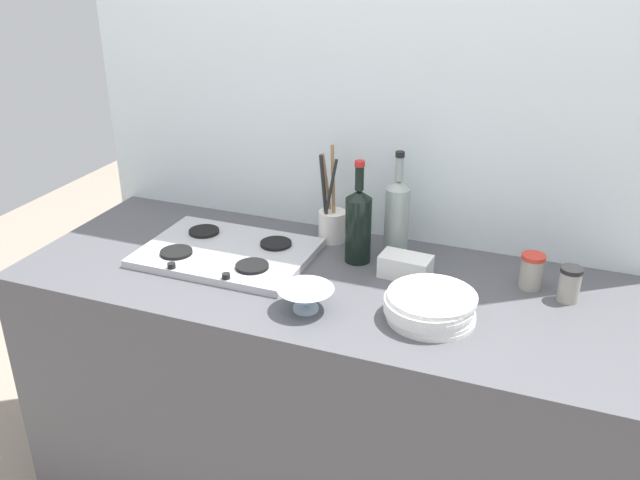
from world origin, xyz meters
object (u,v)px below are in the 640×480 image
Objects in this scene: wine_bottle_leftmost at (358,224)px; condiment_jar_rear at (532,271)px; mixing_bowl at (306,298)px; wine_bottle_mid_left at (397,216)px; butter_dish at (405,266)px; stovetop_hob at (227,252)px; condiment_jar_front at (570,284)px; plate_stack at (430,307)px; utensil_crock at (332,221)px.

condiment_jar_rear is (0.51, 0.02, -0.07)m from wine_bottle_leftmost.
wine_bottle_leftmost is 2.09× the size of mixing_bowl.
wine_bottle_mid_left is 2.19× the size of mixing_bowl.
wine_bottle_mid_left reaches higher than butter_dish.
condiment_jar_front is (1.00, 0.10, 0.04)m from stovetop_hob.
stovetop_hob is at bearing 168.51° from plate_stack.
butter_dish is at bearing -17.06° from wine_bottle_leftmost.
wine_bottle_mid_left is at bearing 171.19° from condiment_jar_rear.
condiment_jar_rear is (0.41, -0.06, -0.08)m from wine_bottle_mid_left.
condiment_jar_rear is (0.64, -0.10, -0.01)m from utensil_crock.
wine_bottle_mid_left is 0.53m from condiment_jar_front.
condiment_jar_front is at bearing 35.14° from plate_stack.
butter_dish is 0.47× the size of utensil_crock.
condiment_jar_front reaches higher than plate_stack.
butter_dish is (-0.12, 0.21, -0.00)m from plate_stack.
mixing_bowl is 0.65m from condiment_jar_rear.
wine_bottle_leftmost is (-0.28, 0.26, 0.09)m from plate_stack.
plate_stack is 0.40m from wine_bottle_mid_left.
condiment_jar_rear is (0.35, 0.07, 0.02)m from butter_dish.
wine_bottle_mid_left is 0.44m from mixing_bowl.
utensil_crock is 3.15× the size of condiment_jar_front.
condiment_jar_rear is at bearing 159.13° from condiment_jar_front.
mixing_bowl is at bearing -147.55° from condiment_jar_rear.
utensil_crock reaches higher than stovetop_hob.
stovetop_hob is 1.61× the size of wine_bottle_leftmost.
utensil_crock is at bearing 41.63° from stovetop_hob.
wine_bottle_mid_left is 0.23m from utensil_crock.
plate_stack is 0.55m from utensil_crock.
plate_stack is 0.24m from butter_dish.
condiment_jar_rear reaches higher than mixing_bowl.
utensil_crock reaches higher than butter_dish.
wine_bottle_leftmost is 3.13× the size of condiment_jar_rear.
wine_bottle_mid_left reaches higher than utensil_crock.
wine_bottle_mid_left is 3.28× the size of condiment_jar_rear.
mixing_bowl is 1.04× the size of butter_dish.
plate_stack is 2.36× the size of condiment_jar_rear.
stovetop_hob is 0.54m from wine_bottle_mid_left.
wine_bottle_mid_left is at bearing 168.67° from condiment_jar_front.
mixing_bowl is 0.45m from utensil_crock.
mixing_bowl is (-0.13, -0.41, -0.09)m from wine_bottle_mid_left.
wine_bottle_leftmost is at bearing -41.57° from utensil_crock.
wine_bottle_leftmost is at bearing 162.94° from butter_dish.
condiment_jar_rear is at bearing 10.81° from butter_dish.
wine_bottle_leftmost is 0.18m from utensil_crock.
butter_dish reaches higher than stovetop_hob.
wine_bottle_leftmost reaches higher than utensil_crock.
utensil_crock is 0.75m from condiment_jar_front.
utensil_crock is at bearing 169.66° from condiment_jar_front.
wine_bottle_leftmost is 1.02× the size of utensil_crock.
wine_bottle_mid_left is at bearing 22.52° from stovetop_hob.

